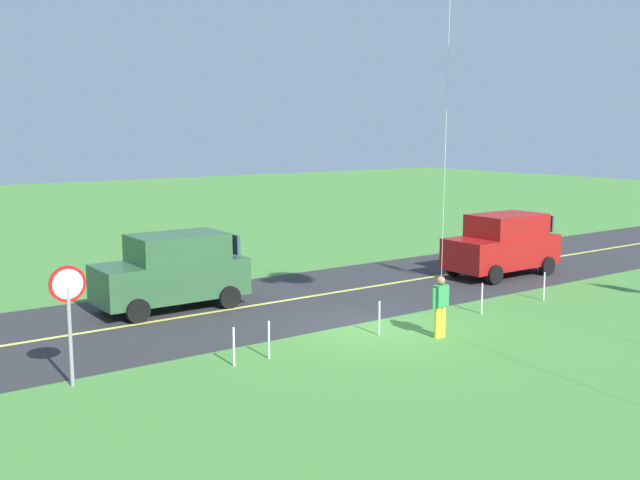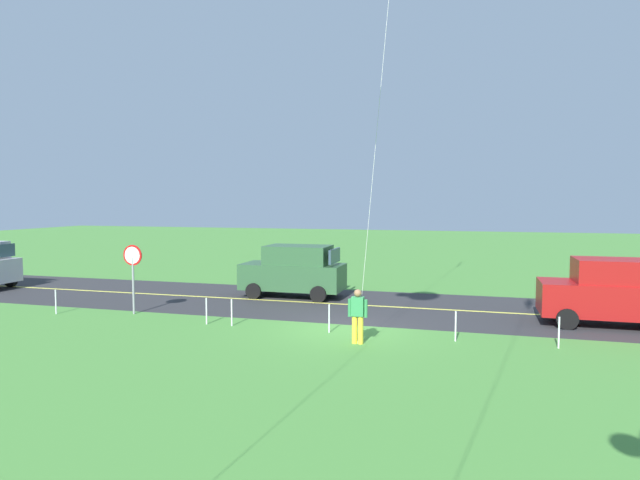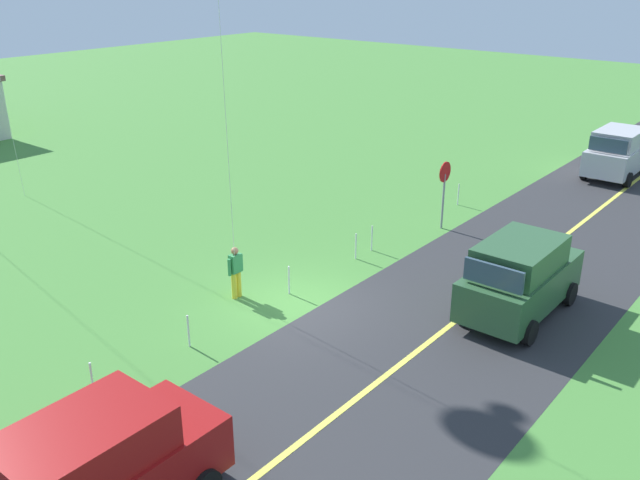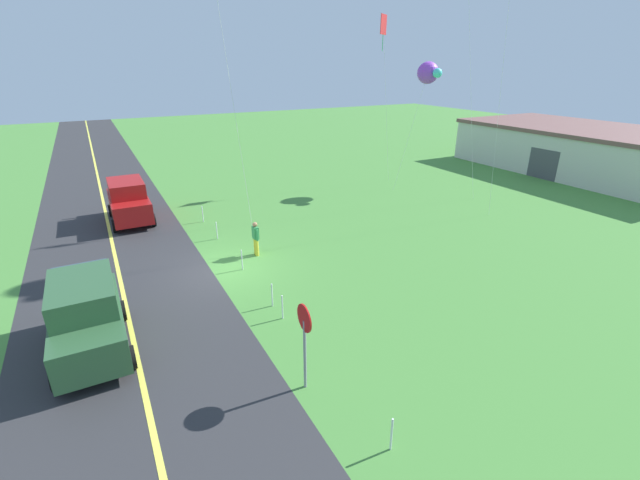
{
  "view_description": "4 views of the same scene",
  "coord_description": "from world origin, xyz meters",
  "px_view_note": "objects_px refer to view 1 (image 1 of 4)",
  "views": [
    {
      "loc": [
        12.48,
        14.87,
        5.31
      ],
      "look_at": [
        2.09,
        0.44,
        2.62
      ],
      "focal_mm": 41.42,
      "sensor_mm": 36.0,
      "label": 1
    },
    {
      "loc": [
        -3.93,
        17.04,
        4.16
      ],
      "look_at": [
        0.68,
        0.74,
        2.94
      ],
      "focal_mm": 30.46,
      "sensor_mm": 36.0,
      "label": 2
    },
    {
      "loc": [
        -13.2,
        -11.51,
        9.17
      ],
      "look_at": [
        1.71,
        0.58,
        1.35
      ],
      "focal_mm": 38.19,
      "sensor_mm": 36.0,
      "label": 3
    },
    {
      "loc": [
        16.39,
        -4.1,
        8.14
      ],
      "look_at": [
        3.37,
        2.85,
        2.03
      ],
      "focal_mm": 24.03,
      "sensor_mm": 36.0,
      "label": 4
    }
  ],
  "objects_px": {
    "car_suv_foreground": "(173,270)",
    "person_adult_near": "(440,305)",
    "stop_sign": "(68,302)",
    "car_parked_west_near": "(503,244)"
  },
  "relations": [
    {
      "from": "car_suv_foreground",
      "to": "person_adult_near",
      "type": "distance_m",
      "value": 8.06
    },
    {
      "from": "car_parked_west_near",
      "to": "stop_sign",
      "type": "distance_m",
      "value": 16.72
    },
    {
      "from": "car_parked_west_near",
      "to": "person_adult_near",
      "type": "bearing_deg",
      "value": 30.49
    },
    {
      "from": "person_adult_near",
      "to": "car_suv_foreground",
      "type": "bearing_deg",
      "value": -139.81
    },
    {
      "from": "car_suv_foreground",
      "to": "stop_sign",
      "type": "height_order",
      "value": "stop_sign"
    },
    {
      "from": "car_parked_west_near",
      "to": "person_adult_near",
      "type": "distance_m",
      "value": 8.93
    },
    {
      "from": "car_suv_foreground",
      "to": "stop_sign",
      "type": "bearing_deg",
      "value": 47.54
    },
    {
      "from": "car_parked_west_near",
      "to": "person_adult_near",
      "type": "relative_size",
      "value": 2.75
    },
    {
      "from": "stop_sign",
      "to": "person_adult_near",
      "type": "bearing_deg",
      "value": 168.11
    },
    {
      "from": "car_parked_west_near",
      "to": "person_adult_near",
      "type": "height_order",
      "value": "car_parked_west_near"
    }
  ]
}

